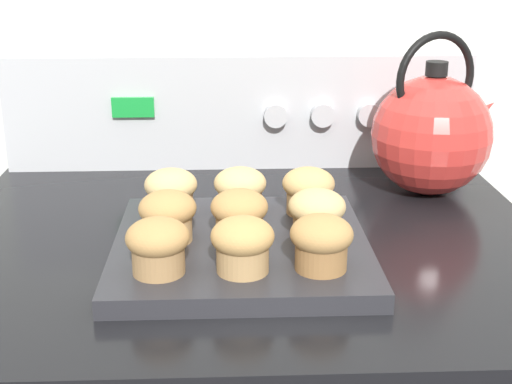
{
  "coord_description": "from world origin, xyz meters",
  "views": [
    {
      "loc": [
        -0.02,
        -0.51,
        1.24
      ],
      "look_at": [
        0.01,
        0.29,
        0.96
      ],
      "focal_mm": 50.0,
      "sensor_mm": 36.0,
      "label": 1
    }
  ],
  "objects_px": {
    "muffin_r1_c2": "(317,213)",
    "muffin_r2_c1": "(240,189)",
    "muffin_r2_c0": "(171,191)",
    "muffin_r2_c2": "(308,190)",
    "tea_kettle": "(432,133)",
    "muffin_r0_c1": "(243,244)",
    "muffin_r1_c0": "(168,215)",
    "muffin_r0_c2": "(321,241)",
    "muffin_r1_c1": "(239,214)",
    "muffin_r0_c0": "(158,245)",
    "muffin_pan": "(241,248)"
  },
  "relations": [
    {
      "from": "muffin_r0_c1",
      "to": "muffin_r2_c1",
      "type": "distance_m",
      "value": 0.18
    },
    {
      "from": "muffin_r1_c2",
      "to": "tea_kettle",
      "type": "xyz_separation_m",
      "value": [
        0.2,
        0.22,
        0.04
      ]
    },
    {
      "from": "muffin_r0_c0",
      "to": "muffin_r0_c1",
      "type": "xyz_separation_m",
      "value": [
        0.09,
        -0.0,
        0.0
      ]
    },
    {
      "from": "muffin_r2_c0",
      "to": "tea_kettle",
      "type": "relative_size",
      "value": 0.28
    },
    {
      "from": "muffin_r2_c0",
      "to": "muffin_r2_c1",
      "type": "bearing_deg",
      "value": 1.2
    },
    {
      "from": "muffin_r0_c0",
      "to": "muffin_r1_c1",
      "type": "bearing_deg",
      "value": 45.21
    },
    {
      "from": "muffin_r1_c0",
      "to": "muffin_r1_c2",
      "type": "height_order",
      "value": "same"
    },
    {
      "from": "muffin_r1_c2",
      "to": "muffin_r2_c0",
      "type": "bearing_deg",
      "value": 153.47
    },
    {
      "from": "muffin_r1_c0",
      "to": "muffin_r2_c2",
      "type": "xyz_separation_m",
      "value": [
        0.17,
        0.08,
        0.0
      ]
    },
    {
      "from": "muffin_r1_c0",
      "to": "muffin_r1_c2",
      "type": "xyz_separation_m",
      "value": [
        0.17,
        -0.0,
        0.0
      ]
    },
    {
      "from": "muffin_pan",
      "to": "muffin_r2_c1",
      "type": "xyz_separation_m",
      "value": [
        0.0,
        0.09,
        0.04
      ]
    },
    {
      "from": "muffin_r2_c1",
      "to": "muffin_r2_c2",
      "type": "relative_size",
      "value": 1.0
    },
    {
      "from": "muffin_pan",
      "to": "muffin_r2_c0",
      "type": "xyz_separation_m",
      "value": [
        -0.09,
        0.09,
        0.04
      ]
    },
    {
      "from": "muffin_r0_c0",
      "to": "muffin_r2_c0",
      "type": "relative_size",
      "value": 1.0
    },
    {
      "from": "muffin_r1_c1",
      "to": "muffin_r1_c2",
      "type": "xyz_separation_m",
      "value": [
        0.09,
        -0.0,
        0.0
      ]
    },
    {
      "from": "muffin_r0_c0",
      "to": "muffin_r2_c0",
      "type": "xyz_separation_m",
      "value": [
        0.0,
        0.17,
        0.0
      ]
    },
    {
      "from": "muffin_r0_c1",
      "to": "muffin_r1_c0",
      "type": "height_order",
      "value": "same"
    },
    {
      "from": "muffin_pan",
      "to": "muffin_r0_c1",
      "type": "height_order",
      "value": "muffin_r0_c1"
    },
    {
      "from": "muffin_r0_c0",
      "to": "muffin_r0_c2",
      "type": "height_order",
      "value": "same"
    },
    {
      "from": "muffin_r1_c2",
      "to": "tea_kettle",
      "type": "relative_size",
      "value": 0.28
    },
    {
      "from": "muffin_r1_c2",
      "to": "muffin_r2_c1",
      "type": "height_order",
      "value": "same"
    },
    {
      "from": "muffin_r0_c0",
      "to": "muffin_r2_c1",
      "type": "relative_size",
      "value": 1.0
    },
    {
      "from": "muffin_r0_c1",
      "to": "muffin_r1_c2",
      "type": "xyz_separation_m",
      "value": [
        0.09,
        0.09,
        0.0
      ]
    },
    {
      "from": "muffin_r0_c0",
      "to": "muffin_r1_c1",
      "type": "height_order",
      "value": "same"
    },
    {
      "from": "muffin_r1_c0",
      "to": "muffin_r2_c2",
      "type": "height_order",
      "value": "same"
    },
    {
      "from": "muffin_r1_c1",
      "to": "muffin_r2_c2",
      "type": "relative_size",
      "value": 1.0
    },
    {
      "from": "muffin_r2_c1",
      "to": "tea_kettle",
      "type": "bearing_deg",
      "value": 25.2
    },
    {
      "from": "muffin_r1_c0",
      "to": "muffin_r0_c1",
      "type": "bearing_deg",
      "value": -45.97
    },
    {
      "from": "muffin_r0_c2",
      "to": "muffin_r1_c0",
      "type": "xyz_separation_m",
      "value": [
        -0.17,
        0.09,
        0.0
      ]
    },
    {
      "from": "muffin_r0_c2",
      "to": "tea_kettle",
      "type": "xyz_separation_m",
      "value": [
        0.2,
        0.31,
        0.04
      ]
    },
    {
      "from": "muffin_r0_c1",
      "to": "tea_kettle",
      "type": "distance_m",
      "value": 0.42
    },
    {
      "from": "muffin_r0_c2",
      "to": "muffin_r1_c0",
      "type": "height_order",
      "value": "same"
    },
    {
      "from": "muffin_r0_c1",
      "to": "muffin_r2_c2",
      "type": "relative_size",
      "value": 1.0
    },
    {
      "from": "muffin_r1_c0",
      "to": "muffin_r1_c1",
      "type": "distance_m",
      "value": 0.08
    },
    {
      "from": "muffin_r1_c0",
      "to": "tea_kettle",
      "type": "relative_size",
      "value": 0.28
    },
    {
      "from": "muffin_r0_c2",
      "to": "muffin_r2_c2",
      "type": "bearing_deg",
      "value": 88.21
    },
    {
      "from": "muffin_r1_c1",
      "to": "muffin_r2_c1",
      "type": "xyz_separation_m",
      "value": [
        0.0,
        0.09,
        0.0
      ]
    },
    {
      "from": "muffin_r2_c0",
      "to": "muffin_r2_c2",
      "type": "relative_size",
      "value": 1.0
    },
    {
      "from": "muffin_r0_c2",
      "to": "muffin_r1_c1",
      "type": "xyz_separation_m",
      "value": [
        -0.09,
        0.09,
        0.0
      ]
    },
    {
      "from": "muffin_pan",
      "to": "muffin_r2_c2",
      "type": "bearing_deg",
      "value": 43.63
    },
    {
      "from": "muffin_r0_c0",
      "to": "muffin_r2_c1",
      "type": "xyz_separation_m",
      "value": [
        0.09,
        0.18,
        0.0
      ]
    },
    {
      "from": "muffin_r2_c1",
      "to": "muffin_r2_c2",
      "type": "height_order",
      "value": "same"
    },
    {
      "from": "muffin_r0_c1",
      "to": "muffin_r2_c0",
      "type": "xyz_separation_m",
      "value": [
        -0.09,
        0.17,
        0.0
      ]
    },
    {
      "from": "muffin_r1_c2",
      "to": "muffin_r2_c1",
      "type": "relative_size",
      "value": 1.0
    },
    {
      "from": "muffin_r0_c0",
      "to": "muffin_r0_c1",
      "type": "distance_m",
      "value": 0.09
    },
    {
      "from": "muffin_r0_c2",
      "to": "muffin_r1_c2",
      "type": "bearing_deg",
      "value": 86.12
    },
    {
      "from": "muffin_r2_c1",
      "to": "muffin_r2_c0",
      "type": "bearing_deg",
      "value": -178.8
    },
    {
      "from": "muffin_pan",
      "to": "muffin_r0_c1",
      "type": "distance_m",
      "value": 0.1
    },
    {
      "from": "muffin_r0_c2",
      "to": "muffin_r1_c1",
      "type": "bearing_deg",
      "value": 134.65
    },
    {
      "from": "muffin_r2_c2",
      "to": "muffin_r0_c2",
      "type": "bearing_deg",
      "value": -91.79
    }
  ]
}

